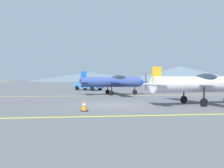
{
  "coord_description": "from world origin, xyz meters",
  "views": [
    {
      "loc": [
        -1.66,
        -14.86,
        1.69
      ],
      "look_at": [
        0.82,
        6.0,
        1.2
      ],
      "focal_mm": 37.59,
      "sensor_mm": 36.0,
      "label": 1
    }
  ],
  "objects": [
    {
      "name": "ground_plane",
      "position": [
        0.0,
        0.0,
        0.0
      ],
      "size": [
        400.0,
        400.0,
        0.0
      ],
      "primitive_type": "plane",
      "color": "#54565B"
    },
    {
      "name": "hill_centerleft",
      "position": [
        3.01,
        145.32,
        3.03
      ],
      "size": [
        83.85,
        83.85,
        6.06
      ],
      "primitive_type": "cone",
      "color": "slate",
      "rests_on": "ground_plane"
    },
    {
      "name": "airplane_mid",
      "position": [
        1.37,
        9.13,
        1.36
      ],
      "size": [
        7.02,
        8.06,
        2.41
      ],
      "color": "#33478C",
      "rests_on": "ground_plane"
    },
    {
      "name": "car_sedan",
      "position": [
        -1.01,
        19.26,
        0.84
      ],
      "size": [
        4.42,
        4.19,
        1.62
      ],
      "color": "#3372BF",
      "rests_on": "ground_plane"
    },
    {
      "name": "hill_centerright",
      "position": [
        65.96,
        143.06,
        5.15
      ],
      "size": [
        83.51,
        83.51,
        10.31
      ],
      "primitive_type": "cone",
      "color": "slate",
      "rests_on": "ground_plane"
    },
    {
      "name": "apron_line_far",
      "position": [
        0.0,
        7.91,
        0.01
      ],
      "size": [
        80.0,
        0.16,
        0.01
      ],
      "primitive_type": "cube",
      "color": "yellow",
      "rests_on": "ground_plane"
    },
    {
      "name": "apron_line_near",
      "position": [
        0.0,
        -4.49,
        0.01
      ],
      "size": [
        80.0,
        0.16,
        0.01
      ],
      "primitive_type": "cube",
      "color": "yellow",
      "rests_on": "ground_plane"
    },
    {
      "name": "traffic_cone_front",
      "position": [
        -1.66,
        -2.63,
        0.29
      ],
      "size": [
        0.36,
        0.36,
        0.59
      ],
      "color": "black",
      "rests_on": "ground_plane"
    },
    {
      "name": "airplane_near",
      "position": [
        5.72,
        -0.51,
        1.36
      ],
      "size": [
        7.05,
        8.05,
        2.41
      ],
      "color": "silver",
      "rests_on": "ground_plane"
    }
  ]
}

